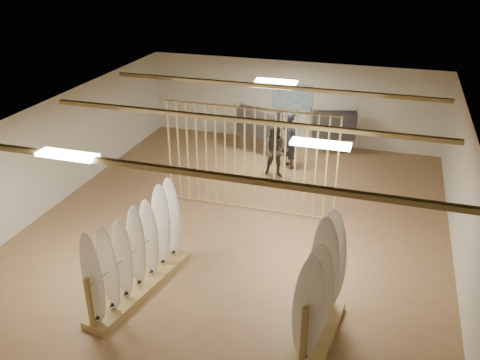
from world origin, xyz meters
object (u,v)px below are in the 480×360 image
(rack_left, at_px, (138,263))
(clothing_rack_b, at_px, (334,125))
(shopper_b, at_px, (276,148))
(shopper_a, at_px, (290,135))
(clothing_rack_a, at_px, (258,123))
(rack_right, at_px, (319,303))

(rack_left, distance_m, clothing_rack_b, 8.73)
(shopper_b, bearing_deg, shopper_a, 72.23)
(rack_left, bearing_deg, clothing_rack_b, 82.46)
(rack_left, height_order, clothing_rack_a, rack_left)
(rack_left, bearing_deg, shopper_a, 88.02)
(clothing_rack_a, distance_m, shopper_a, 1.41)
(rack_right, xyz_separation_m, clothing_rack_b, (-0.93, 8.56, 0.27))
(rack_right, height_order, shopper_b, rack_right)
(rack_right, height_order, clothing_rack_a, rack_right)
(clothing_rack_a, xyz_separation_m, clothing_rack_b, (2.37, 0.60, -0.03))
(rack_right, xyz_separation_m, shopper_b, (-2.33, 6.40, 0.15))
(shopper_b, bearing_deg, clothing_rack_a, 120.29)
(shopper_a, bearing_deg, clothing_rack_a, 7.01)
(clothing_rack_b, bearing_deg, shopper_a, -146.74)
(clothing_rack_b, distance_m, shopper_b, 2.58)
(shopper_a, bearing_deg, shopper_b, 112.03)
(rack_right, distance_m, shopper_a, 7.53)
(clothing_rack_b, xyz_separation_m, shopper_a, (-1.16, -1.33, 0.00))
(clothing_rack_a, height_order, shopper_b, shopper_b)
(shopper_a, height_order, shopper_b, shopper_a)
(clothing_rack_a, height_order, clothing_rack_b, clothing_rack_a)
(clothing_rack_b, relative_size, shopper_a, 0.77)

